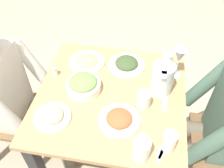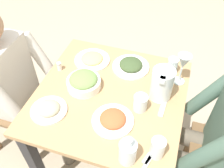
{
  "view_description": "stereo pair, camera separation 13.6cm",
  "coord_description": "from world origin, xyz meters",
  "px_view_note": "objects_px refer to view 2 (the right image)",
  "views": [
    {
      "loc": [
        -0.92,
        -0.17,
        1.8
      ],
      "look_at": [
        0.04,
        0.0,
        0.78
      ],
      "focal_mm": 39.89,
      "sensor_mm": 36.0,
      "label": 1
    },
    {
      "loc": [
        -0.88,
        -0.3,
        1.8
      ],
      "look_at": [
        0.04,
        0.0,
        0.78
      ],
      "focal_mm": 39.89,
      "sensor_mm": 36.0,
      "label": 2
    }
  ],
  "objects_px": {
    "salad_bowl": "(84,82)",
    "chair_far": "(1,94)",
    "dining_table": "(110,109)",
    "salt_shaker": "(59,66)",
    "plate_dolmas": "(131,65)",
    "water_glass_near_left": "(157,148)",
    "plate_rice_curry": "(113,120)",
    "plate_fries": "(92,59)",
    "wine_glass": "(183,63)",
    "water_glass_near_right": "(173,66)",
    "oil_carafe": "(128,153)",
    "water_glass_center": "(140,103)",
    "diner_far": "(21,87)",
    "water_glass_far_right": "(163,74)",
    "diner_near": "(212,134)",
    "plate_beans": "(49,109)",
    "water_pitcher": "(162,84)"
  },
  "relations": [
    {
      "from": "dining_table",
      "to": "plate_rice_curry",
      "type": "distance_m",
      "value": 0.25
    },
    {
      "from": "plate_fries",
      "to": "water_glass_far_right",
      "type": "xyz_separation_m",
      "value": [
        -0.03,
        -0.46,
        0.03
      ]
    },
    {
      "from": "plate_fries",
      "to": "oil_carafe",
      "type": "height_order",
      "value": "oil_carafe"
    },
    {
      "from": "water_glass_far_right",
      "to": "water_glass_center",
      "type": "height_order",
      "value": "same"
    },
    {
      "from": "water_glass_near_left",
      "to": "diner_far",
      "type": "bearing_deg",
      "value": 74.13
    },
    {
      "from": "diner_far",
      "to": "salt_shaker",
      "type": "relative_size",
      "value": 21.66
    },
    {
      "from": "dining_table",
      "to": "plate_dolmas",
      "type": "relative_size",
      "value": 3.61
    },
    {
      "from": "wine_glass",
      "to": "salt_shaker",
      "type": "distance_m",
      "value": 0.73
    },
    {
      "from": "chair_far",
      "to": "water_glass_near_right",
      "type": "xyz_separation_m",
      "value": [
        0.32,
        -1.09,
        0.3
      ]
    },
    {
      "from": "salad_bowl",
      "to": "chair_far",
      "type": "bearing_deg",
      "value": 93.18
    },
    {
      "from": "wine_glass",
      "to": "water_glass_center",
      "type": "bearing_deg",
      "value": 147.8
    },
    {
      "from": "plate_dolmas",
      "to": "water_glass_near_right",
      "type": "xyz_separation_m",
      "value": [
        0.04,
        -0.25,
        0.03
      ]
    },
    {
      "from": "water_glass_far_right",
      "to": "water_glass_near_right",
      "type": "bearing_deg",
      "value": -24.44
    },
    {
      "from": "water_pitcher",
      "to": "salt_shaker",
      "type": "distance_m",
      "value": 0.63
    },
    {
      "from": "plate_fries",
      "to": "water_pitcher",
      "type": "bearing_deg",
      "value": -108.96
    },
    {
      "from": "plate_rice_curry",
      "to": "plate_fries",
      "type": "xyz_separation_m",
      "value": [
        0.41,
        0.27,
        -0.0
      ]
    },
    {
      "from": "diner_near",
      "to": "salt_shaker",
      "type": "distance_m",
      "value": 0.96
    },
    {
      "from": "plate_rice_curry",
      "to": "water_glass_center",
      "type": "distance_m",
      "value": 0.17
    },
    {
      "from": "chair_far",
      "to": "plate_beans",
      "type": "relative_size",
      "value": 4.52
    },
    {
      "from": "dining_table",
      "to": "salad_bowl",
      "type": "relative_size",
      "value": 4.26
    },
    {
      "from": "diner_near",
      "to": "water_glass_near_left",
      "type": "distance_m",
      "value": 0.42
    },
    {
      "from": "plate_dolmas",
      "to": "plate_rice_curry",
      "type": "bearing_deg",
      "value": -177.27
    },
    {
      "from": "plate_dolmas",
      "to": "water_glass_near_left",
      "type": "relative_size",
      "value": 2.07
    },
    {
      "from": "chair_far",
      "to": "plate_fries",
      "type": "distance_m",
      "value": 0.7
    },
    {
      "from": "wine_glass",
      "to": "plate_rice_curry",
      "type": "bearing_deg",
      "value": 144.72
    },
    {
      "from": "diner_near",
      "to": "water_pitcher",
      "type": "distance_m",
      "value": 0.39
    },
    {
      "from": "oil_carafe",
      "to": "water_glass_near_left",
      "type": "bearing_deg",
      "value": -62.37
    },
    {
      "from": "plate_rice_curry",
      "to": "dining_table",
      "type": "bearing_deg",
      "value": 23.12
    },
    {
      "from": "water_glass_near_right",
      "to": "oil_carafe",
      "type": "height_order",
      "value": "oil_carafe"
    },
    {
      "from": "chair_far",
      "to": "water_pitcher",
      "type": "bearing_deg",
      "value": -84.48
    },
    {
      "from": "water_glass_near_right",
      "to": "diner_far",
      "type": "bearing_deg",
      "value": 109.95
    },
    {
      "from": "dining_table",
      "to": "plate_beans",
      "type": "height_order",
      "value": "plate_beans"
    },
    {
      "from": "diner_near",
      "to": "salt_shaker",
      "type": "xyz_separation_m",
      "value": [
        0.11,
        0.95,
        0.13
      ]
    },
    {
      "from": "dining_table",
      "to": "plate_rice_curry",
      "type": "height_order",
      "value": "plate_rice_curry"
    },
    {
      "from": "plate_dolmas",
      "to": "water_pitcher",
      "type": "bearing_deg",
      "value": -129.2
    },
    {
      "from": "plate_fries",
      "to": "salt_shaker",
      "type": "height_order",
      "value": "salt_shaker"
    },
    {
      "from": "plate_fries",
      "to": "wine_glass",
      "type": "relative_size",
      "value": 1.15
    },
    {
      "from": "plate_dolmas",
      "to": "salt_shaker",
      "type": "bearing_deg",
      "value": 110.45
    },
    {
      "from": "plate_fries",
      "to": "water_glass_far_right",
      "type": "height_order",
      "value": "water_glass_far_right"
    },
    {
      "from": "dining_table",
      "to": "salt_shaker",
      "type": "xyz_separation_m",
      "value": [
        0.1,
        0.36,
        0.17
      ]
    },
    {
      "from": "salt_shaker",
      "to": "water_glass_near_left",
      "type": "bearing_deg",
      "value": -119.36
    },
    {
      "from": "salad_bowl",
      "to": "diner_far",
      "type": "bearing_deg",
      "value": 94.69
    },
    {
      "from": "plate_beans",
      "to": "wine_glass",
      "type": "distance_m",
      "value": 0.77
    },
    {
      "from": "plate_dolmas",
      "to": "water_glass_near_left",
      "type": "height_order",
      "value": "water_glass_near_left"
    },
    {
      "from": "water_pitcher",
      "to": "water_glass_far_right",
      "type": "height_order",
      "value": "water_pitcher"
    },
    {
      "from": "plate_dolmas",
      "to": "water_glass_far_right",
      "type": "height_order",
      "value": "water_glass_far_right"
    },
    {
      "from": "dining_table",
      "to": "plate_fries",
      "type": "distance_m",
      "value": 0.34
    },
    {
      "from": "plate_rice_curry",
      "to": "oil_carafe",
      "type": "bearing_deg",
      "value": -144.42
    },
    {
      "from": "plate_dolmas",
      "to": "water_glass_near_right",
      "type": "height_order",
      "value": "water_glass_near_right"
    },
    {
      "from": "chair_far",
      "to": "plate_rice_curry",
      "type": "height_order",
      "value": "chair_far"
    }
  ]
}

